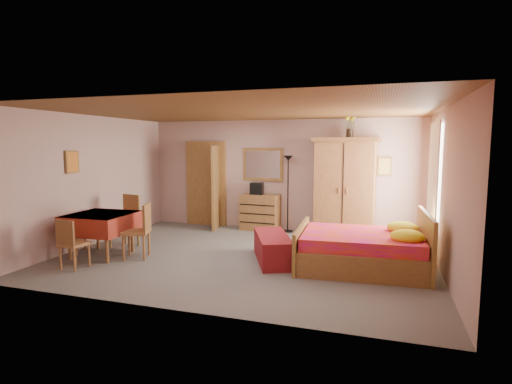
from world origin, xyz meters
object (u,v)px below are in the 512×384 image
(bed, at_px, (361,239))
(chair_south, at_px, (74,243))
(dining_table, at_px, (102,235))
(chair_west, at_px, (72,229))
(chair_east, at_px, (136,231))
(bench, at_px, (273,248))
(sunflower_vase, at_px, (350,125))
(chair_north, at_px, (124,221))
(chest_of_drawers, at_px, (260,212))
(floor_lamp, at_px, (288,194))
(wardrobe, at_px, (345,188))
(wall_mirror, at_px, (263,164))
(stereo, at_px, (257,188))

(bed, xyz_separation_m, chair_south, (-4.47, -1.44, -0.06))
(dining_table, bearing_deg, chair_west, 178.54)
(bed, relative_size, chair_south, 2.50)
(chair_west, distance_m, chair_east, 1.37)
(bed, relative_size, bench, 1.48)
(sunflower_vase, height_order, dining_table, sunflower_vase)
(sunflower_vase, relative_size, chair_west, 0.60)
(dining_table, distance_m, chair_north, 0.68)
(dining_table, relative_size, chair_west, 1.21)
(chest_of_drawers, bearing_deg, floor_lamp, 3.20)
(chair_east, bearing_deg, floor_lamp, -54.35)
(bench, relative_size, chair_north, 1.36)
(wardrobe, distance_m, chair_north, 4.69)
(chest_of_drawers, height_order, wall_mirror, wall_mirror)
(wardrobe, xyz_separation_m, bed, (0.47, -2.23, -0.61))
(chest_of_drawers, relative_size, dining_table, 0.85)
(stereo, distance_m, floor_lamp, 0.77)
(sunflower_vase, relative_size, chair_south, 0.64)
(stereo, bearing_deg, chair_south, -117.08)
(floor_lamp, xyz_separation_m, wardrobe, (1.30, -0.09, 0.20))
(stereo, xyz_separation_m, sunflower_vase, (2.12, -0.06, 1.44))
(floor_lamp, distance_m, chair_west, 4.59)
(wall_mirror, distance_m, wardrobe, 2.05)
(wardrobe, distance_m, chair_west, 5.60)
(bench, height_order, chair_east, chair_east)
(wall_mirror, xyz_separation_m, wardrobe, (1.97, -0.30, -0.46))
(sunflower_vase, bearing_deg, chair_east, -139.97)
(bench, distance_m, dining_table, 3.13)
(wall_mirror, distance_m, bed, 3.68)
(chair_south, xyz_separation_m, chair_east, (0.61, 0.83, 0.07))
(wall_mirror, height_order, dining_table, wall_mirror)
(bench, bearing_deg, chair_north, 178.89)
(bed, distance_m, chair_east, 3.91)
(chest_of_drawers, xyz_separation_m, dining_table, (-2.10, -3.00, -0.04))
(dining_table, xyz_separation_m, chair_north, (-0.01, 0.67, 0.12))
(chair_south, xyz_separation_m, chair_north, (-0.09, 1.44, 0.10))
(wall_mirror, xyz_separation_m, chair_north, (-2.11, -2.54, -1.04))
(chair_west, bearing_deg, bench, 86.09)
(chair_north, xyz_separation_m, chair_east, (0.70, -0.61, -0.02))
(wall_mirror, xyz_separation_m, floor_lamp, (0.67, -0.21, -0.66))
(wardrobe, bearing_deg, chair_north, -147.70)
(dining_table, xyz_separation_m, chair_west, (-0.68, 0.02, 0.05))
(chair_south, bearing_deg, chest_of_drawers, 66.51)
(wardrobe, relative_size, chair_east, 2.23)
(wall_mirror, height_order, chair_north, wall_mirror)
(bed, bearing_deg, bench, 179.32)
(bed, bearing_deg, floor_lamp, 124.22)
(bed, bearing_deg, chair_north, 176.91)
(bed, height_order, chair_south, bed)
(sunflower_vase, distance_m, chair_west, 5.99)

